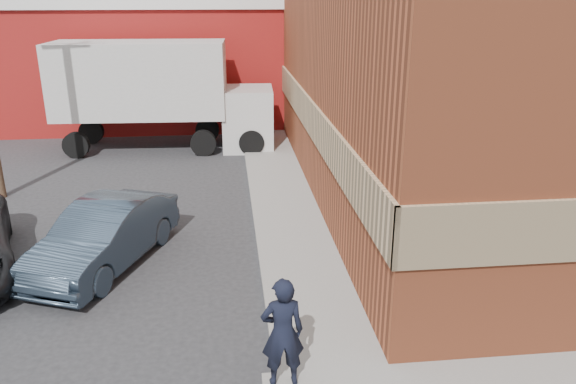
{
  "coord_description": "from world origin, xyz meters",
  "views": [
    {
      "loc": [
        -0.88,
        -7.17,
        5.64
      ],
      "look_at": [
        0.35,
        3.98,
        1.63
      ],
      "focal_mm": 35.0,
      "sensor_mm": 36.0,
      "label": 1
    }
  ],
  "objects_px": {
    "man": "(283,332)",
    "box_truck": "(162,89)",
    "sedan": "(104,235)",
    "warehouse": "(114,57)",
    "brick_building": "(546,27)"
  },
  "relations": [
    {
      "from": "man",
      "to": "box_truck",
      "type": "height_order",
      "value": "box_truck"
    },
    {
      "from": "sedan",
      "to": "box_truck",
      "type": "xyz_separation_m",
      "value": [
        0.38,
        9.69,
        1.59
      ]
    },
    {
      "from": "warehouse",
      "to": "sedan",
      "type": "bearing_deg",
      "value": -81.36
    },
    {
      "from": "brick_building",
      "to": "box_truck",
      "type": "relative_size",
      "value": 2.24
    },
    {
      "from": "man",
      "to": "sedan",
      "type": "height_order",
      "value": "man"
    },
    {
      "from": "brick_building",
      "to": "sedan",
      "type": "bearing_deg",
      "value": -158.56
    },
    {
      "from": "warehouse",
      "to": "box_truck",
      "type": "bearing_deg",
      "value": -65.44
    },
    {
      "from": "brick_building",
      "to": "warehouse",
      "type": "xyz_separation_m",
      "value": [
        -14.5,
        11.0,
        -1.87
      ]
    },
    {
      "from": "box_truck",
      "to": "man",
      "type": "bearing_deg",
      "value": -75.4
    },
    {
      "from": "brick_building",
      "to": "sedan",
      "type": "relative_size",
      "value": 4.31
    },
    {
      "from": "brick_building",
      "to": "sedan",
      "type": "height_order",
      "value": "brick_building"
    },
    {
      "from": "man",
      "to": "brick_building",
      "type": "bearing_deg",
      "value": -136.2
    },
    {
      "from": "warehouse",
      "to": "man",
      "type": "distance_m",
      "value": 21.14
    },
    {
      "from": "warehouse",
      "to": "man",
      "type": "relative_size",
      "value": 9.33
    },
    {
      "from": "warehouse",
      "to": "man",
      "type": "xyz_separation_m",
      "value": [
        5.8,
        -20.25,
        -1.82
      ]
    }
  ]
}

